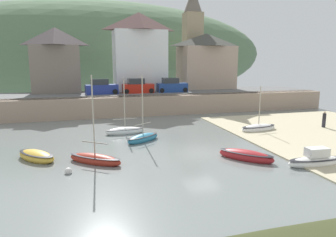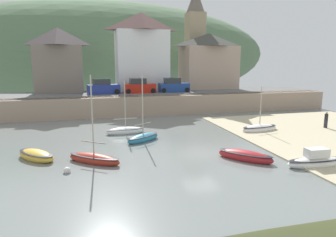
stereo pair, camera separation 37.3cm
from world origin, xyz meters
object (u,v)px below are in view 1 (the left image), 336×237
at_px(parked_car_near_slipway, 101,88).
at_px(sailboat_white_hull, 246,156).
at_px(church_with_spire, 193,36).
at_px(rowboat_small_beached, 259,128).
at_px(sailboat_tall_mast, 36,156).
at_px(person_near_water, 324,119).
at_px(parked_car_end_of_row, 172,86).
at_px(waterfront_building_left, 56,59).
at_px(sailboat_blue_trim, 316,161).
at_px(fishing_boat_green, 143,138).
at_px(mooring_buoy, 68,171).
at_px(dinghy_open_wooden, 125,131).
at_px(waterfront_building_centre, 139,51).
at_px(sailboat_nearest_shore, 95,159).
at_px(waterfront_building_right, 206,61).
at_px(parked_car_by_wall, 138,87).

bearing_deg(parked_car_near_slipway, sailboat_white_hull, -76.57).
height_order(church_with_spire, rowboat_small_beached, church_with_spire).
relative_size(sailboat_tall_mast, person_near_water, 2.16).
bearing_deg(parked_car_end_of_row, waterfront_building_left, 162.88).
bearing_deg(person_near_water, sailboat_blue_trim, -133.51).
bearing_deg(sailboat_tall_mast, sailboat_blue_trim, 30.33).
xyz_separation_m(fishing_boat_green, sailboat_white_hull, (5.90, -6.81, -0.01)).
xyz_separation_m(parked_car_end_of_row, person_near_water, (11.29, -16.02, -2.22)).
bearing_deg(fishing_boat_green, sailboat_white_hull, -83.75).
relative_size(person_near_water, mooring_buoy, 3.63).
bearing_deg(dinghy_open_wooden, church_with_spire, 52.02).
bearing_deg(parked_car_end_of_row, waterfront_building_centre, 128.20).
relative_size(waterfront_building_left, rowboat_small_beached, 1.91).
bearing_deg(waterfront_building_centre, parked_car_near_slipway, -142.80).
distance_m(sailboat_blue_trim, person_near_water, 12.79).
distance_m(parked_car_end_of_row, mooring_buoy, 26.16).
height_order(sailboat_nearest_shore, rowboat_small_beached, sailboat_nearest_shore).
xyz_separation_m(church_with_spire, sailboat_tall_mast, (-21.26, -27.63, -10.31)).
bearing_deg(waterfront_building_right, sailboat_tall_mast, -133.05).
relative_size(sailboat_white_hull, parked_car_end_of_row, 0.89).
height_order(waterfront_building_centre, parked_car_by_wall, waterfront_building_centre).
xyz_separation_m(parked_car_by_wall, mooring_buoy, (-8.27, -22.47, -3.07)).
relative_size(waterfront_building_left, parked_car_end_of_row, 2.11).
bearing_deg(person_near_water, waterfront_building_centre, 125.99).
bearing_deg(person_near_water, sailboat_tall_mast, -173.32).
relative_size(waterfront_building_left, dinghy_open_wooden, 1.63).
bearing_deg(parked_car_by_wall, parked_car_near_slipway, 178.98).
xyz_separation_m(parked_car_near_slipway, parked_car_end_of_row, (9.54, 0.00, 0.00)).
distance_m(sailboat_nearest_shore, person_near_water, 23.20).
relative_size(church_with_spire, sailboat_nearest_shore, 2.64).
height_order(fishing_boat_green, parked_car_by_wall, fishing_boat_green).
xyz_separation_m(rowboat_small_beached, mooring_buoy, (-17.33, -7.08, -0.15)).
bearing_deg(waterfront_building_centre, sailboat_white_hull, -85.19).
bearing_deg(waterfront_building_centre, mooring_buoy, -109.26).
distance_m(waterfront_building_right, dinghy_open_wooden, 24.06).
height_order(sailboat_tall_mast, sailboat_white_hull, sailboat_white_hull).
xyz_separation_m(waterfront_building_right, sailboat_white_hull, (-8.14, -27.46, -6.36)).
xyz_separation_m(waterfront_building_left, sailboat_nearest_shore, (3.76, -25.43, -6.54)).
distance_m(sailboat_blue_trim, mooring_buoy, 15.78).
relative_size(waterfront_building_right, parked_car_by_wall, 2.02).
relative_size(dinghy_open_wooden, sailboat_blue_trim, 1.31).
bearing_deg(sailboat_nearest_shore, dinghy_open_wooden, 106.35).
height_order(dinghy_open_wooden, sailboat_white_hull, dinghy_open_wooden).
distance_m(sailboat_nearest_shore, sailboat_blue_trim, 14.54).
bearing_deg(sailboat_nearest_shore, sailboat_white_hull, 26.39).
height_order(waterfront_building_left, fishing_boat_green, waterfront_building_left).
bearing_deg(parked_car_near_slipway, sailboat_nearest_shore, -101.32).
relative_size(dinghy_open_wooden, parked_car_end_of_row, 1.30).
height_order(sailboat_blue_trim, parked_car_end_of_row, parked_car_end_of_row).
relative_size(fishing_boat_green, parked_car_end_of_row, 1.39).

